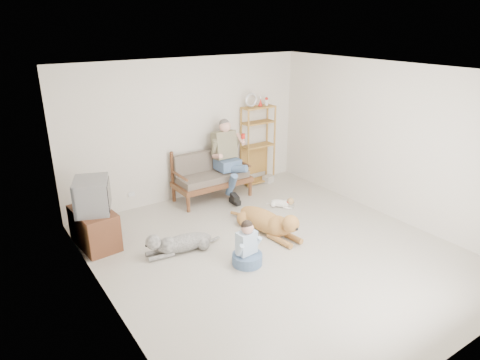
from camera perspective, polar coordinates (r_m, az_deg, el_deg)
floor at (r=6.68m, az=4.76°, el=-9.49°), size 5.50×5.50×0.00m
ceiling at (r=5.81m, az=5.57°, el=14.17°), size 5.50×5.50×0.00m
wall_back at (r=8.34m, az=-6.87°, el=6.67°), size 5.00×0.00×5.00m
wall_front at (r=4.52m, az=27.79°, el=-8.23°), size 5.00×0.00×5.00m
wall_left at (r=5.03m, az=-17.69°, el=-3.81°), size 0.00×5.50×5.50m
wall_right at (r=7.87m, az=19.50°, el=4.78°), size 0.00×5.50×5.50m
loveseat at (r=8.42m, az=-3.96°, el=0.76°), size 1.50×0.71×0.95m
man at (r=8.29m, az=-1.36°, el=2.15°), size 0.59×0.84×1.37m
etagere at (r=9.07m, az=2.39°, el=4.75°), size 0.74×0.32×1.96m
book_stack at (r=9.35m, az=3.80°, el=0.14°), size 0.27×0.22×0.14m
tv_stand at (r=7.07m, az=-18.89°, el=-6.08°), size 0.58×0.94×0.60m
crt_tv at (r=6.82m, az=-19.07°, el=-1.97°), size 0.68×0.75×0.51m
wall_outlet at (r=8.19m, az=-14.29°, el=-1.86°), size 0.12×0.02×0.08m
golden_retriever at (r=7.13m, az=3.88°, el=-5.60°), size 0.51×1.62×0.49m
shaggy_dog at (r=6.64m, az=-8.32°, el=-8.33°), size 1.28×0.40×0.38m
terrier at (r=8.13m, az=5.77°, el=-3.07°), size 0.38×0.47×0.21m
child at (r=6.24m, az=0.94°, el=-9.11°), size 0.44×0.44×0.70m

